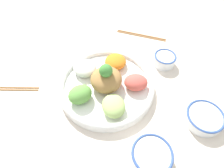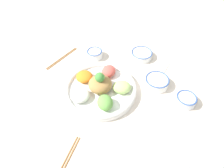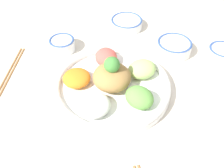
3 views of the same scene
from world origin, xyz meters
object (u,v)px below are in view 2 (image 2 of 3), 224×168
object	(u,v)px
chopsticks_pair_far	(64,165)
chopsticks_pair_near	(62,58)
side_serving_bowl	(196,142)
sauce_bowl_dark	(186,100)
serving_spoon_extra	(169,64)
sauce_bowl_red	(157,82)
rice_bowl_plain	(95,54)
rice_bowl_blue	(142,54)
salad_platter	(100,88)

from	to	relation	value
chopsticks_pair_far	chopsticks_pair_near	bearing A→B (deg)	-149.31
side_serving_bowl	chopsticks_pair_near	bearing A→B (deg)	70.58
sauce_bowl_dark	serving_spoon_extra	world-z (taller)	sauce_bowl_dark
chopsticks_pair_near	serving_spoon_extra	world-z (taller)	chopsticks_pair_near
sauce_bowl_red	rice_bowl_plain	size ratio (longest dim) A/B	1.35
chopsticks_pair_near	side_serving_bowl	bearing A→B (deg)	-94.45
rice_bowl_plain	chopsticks_pair_far	world-z (taller)	rice_bowl_plain
rice_bowl_blue	chopsticks_pair_near	bearing A→B (deg)	112.94
sauce_bowl_dark	rice_bowl_plain	size ratio (longest dim) A/B	1.06
rice_bowl_plain	side_serving_bowl	world-z (taller)	side_serving_bowl
salad_platter	rice_bowl_plain	bearing A→B (deg)	30.94
chopsticks_pair_far	sauce_bowl_red	bearing A→B (deg)	154.43
sauce_bowl_dark	chopsticks_pair_far	distance (m)	0.56
sauce_bowl_dark	rice_bowl_plain	distance (m)	0.52
rice_bowl_plain	chopsticks_pair_far	bearing A→B (deg)	-165.59
sauce_bowl_dark	rice_bowl_plain	xyz separation A→B (m)	(0.14, 0.50, 0.00)
rice_bowl_blue	chopsticks_pair_far	world-z (taller)	rice_bowl_blue
sauce_bowl_dark	serving_spoon_extra	size ratio (longest dim) A/B	0.72
side_serving_bowl	rice_bowl_blue	bearing A→B (deg)	36.68
rice_bowl_blue	serving_spoon_extra	xyz separation A→B (m)	(-0.00, -0.15, -0.02)
rice_bowl_blue	sauce_bowl_dark	world-z (taller)	sauce_bowl_dark
chopsticks_pair_near	serving_spoon_extra	size ratio (longest dim) A/B	1.75
side_serving_bowl	chopsticks_pair_near	xyz separation A→B (m)	(0.25, 0.72, -0.03)
rice_bowl_blue	serving_spoon_extra	size ratio (longest dim) A/B	0.93
rice_bowl_blue	chopsticks_pair_near	size ratio (longest dim) A/B	0.53
sauce_bowl_red	rice_bowl_plain	xyz separation A→B (m)	(0.08, 0.36, -0.00)
rice_bowl_plain	sauce_bowl_dark	bearing A→B (deg)	-105.16
sauce_bowl_dark	sauce_bowl_red	bearing A→B (deg)	68.29
rice_bowl_blue	rice_bowl_plain	distance (m)	0.26
sauce_bowl_red	sauce_bowl_dark	bearing A→B (deg)	-111.71
rice_bowl_blue	rice_bowl_plain	size ratio (longest dim) A/B	1.38
chopsticks_pair_near	serving_spoon_extra	bearing A→B (deg)	-58.10
rice_bowl_plain	serving_spoon_extra	xyz separation A→B (m)	(0.09, -0.39, -0.02)
sauce_bowl_dark	chopsticks_pair_near	xyz separation A→B (m)	(0.06, 0.67, -0.02)
rice_bowl_blue	chopsticks_pair_near	world-z (taller)	rice_bowl_blue
sauce_bowl_red	rice_bowl_blue	bearing A→B (deg)	35.23
rice_bowl_blue	side_serving_bowl	world-z (taller)	side_serving_bowl
chopsticks_pair_near	serving_spoon_extra	distance (m)	0.58
rice_bowl_blue	chopsticks_pair_far	distance (m)	0.67
sauce_bowl_red	chopsticks_pair_near	world-z (taller)	sauce_bowl_red
sauce_bowl_red	serving_spoon_extra	distance (m)	0.17
side_serving_bowl	sauce_bowl_dark	bearing A→B (deg)	15.16
rice_bowl_blue	chopsticks_pair_near	xyz separation A→B (m)	(-0.17, 0.41, -0.02)
salad_platter	rice_bowl_blue	distance (m)	0.33
rice_bowl_blue	side_serving_bowl	size ratio (longest dim) A/B	0.53
rice_bowl_plain	side_serving_bowl	xyz separation A→B (m)	(-0.33, -0.56, 0.01)
salad_platter	rice_bowl_plain	world-z (taller)	salad_platter
salad_platter	sauce_bowl_red	xyz separation A→B (m)	(0.14, -0.23, -0.00)
chopsticks_pair_far	serving_spoon_extra	size ratio (longest dim) A/B	1.80
sauce_bowl_red	rice_bowl_blue	distance (m)	0.21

